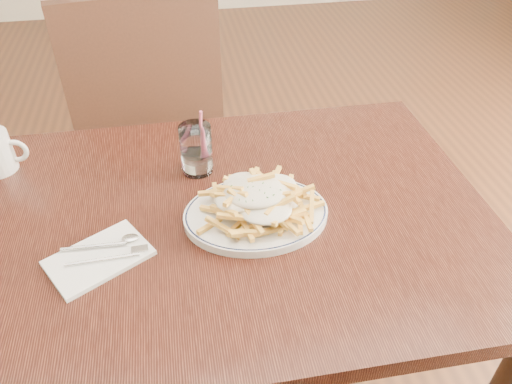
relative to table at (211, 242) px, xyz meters
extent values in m
cube|color=black|center=(0.00, 0.00, 0.06)|extent=(1.20, 0.80, 0.04)
cylinder|color=black|center=(-0.55, 0.35, -0.32)|extent=(0.05, 0.05, 0.71)
cylinder|color=black|center=(0.55, 0.35, -0.32)|extent=(0.05, 0.05, 0.71)
cube|color=black|center=(-0.17, 0.85, -0.19)|extent=(0.55, 0.55, 0.04)
cube|color=black|center=(-0.13, 0.64, 0.09)|extent=(0.47, 0.13, 0.52)
cylinder|color=black|center=(-0.01, 1.08, -0.44)|extent=(0.04, 0.04, 0.46)
cylinder|color=black|center=(-0.41, 1.01, -0.44)|extent=(0.04, 0.04, 0.46)
cylinder|color=black|center=(0.07, 0.68, -0.44)|extent=(0.04, 0.04, 0.46)
cylinder|color=black|center=(-0.33, 0.61, -0.44)|extent=(0.04, 0.04, 0.46)
torus|color=black|center=(0.10, -0.03, 0.09)|extent=(0.31, 0.31, 0.01)
ellipsoid|color=white|center=(0.10, -0.03, 0.15)|extent=(0.20, 0.16, 0.03)
cube|color=white|center=(-0.22, -0.09, 0.08)|extent=(0.22, 0.20, 0.01)
cylinder|color=white|center=(-0.01, 0.17, 0.14)|extent=(0.07, 0.07, 0.12)
cylinder|color=white|center=(-0.01, 0.17, 0.10)|extent=(0.07, 0.07, 0.05)
cylinder|color=#E55776|center=(0.00, 0.17, 0.16)|extent=(0.02, 0.04, 0.16)
torus|color=silver|center=(-0.42, 0.25, 0.13)|extent=(0.06, 0.02, 0.06)
camera|label=1|loc=(-0.04, -0.80, 0.78)|focal=35.00mm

